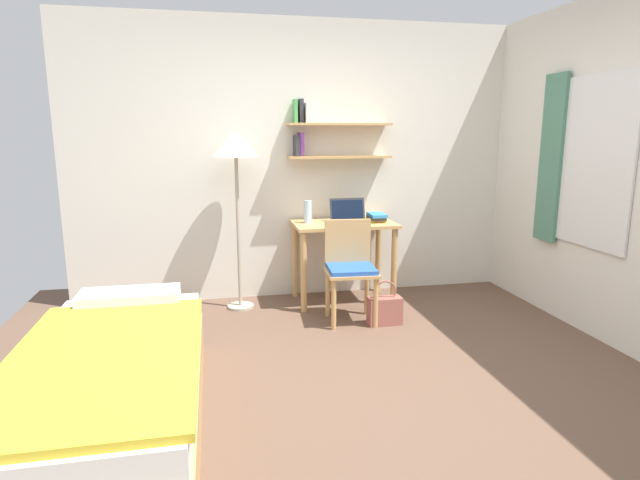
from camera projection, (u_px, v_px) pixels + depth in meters
ground_plane at (363, 386)px, 3.31m from camera, size 5.28×5.28×0.00m
wall_back at (306, 161)px, 4.98m from camera, size 4.40×0.27×2.60m
bed at (112, 387)px, 2.80m from camera, size 0.94×2.00×0.54m
desk at (343, 238)px, 4.88m from camera, size 0.94×0.57×0.76m
desk_chair at (350, 265)px, 4.40m from camera, size 0.44×0.43×0.85m
standing_lamp at (236, 153)px, 4.51m from camera, size 0.40×0.40×1.59m
laptop at (349, 216)px, 4.85m from camera, size 0.34×0.22×0.22m
water_bottle at (308, 212)px, 4.79m from camera, size 0.07×0.07×0.21m
book_stack at (376, 217)px, 4.89m from camera, size 0.18×0.23×0.08m
handbag at (385, 310)px, 4.35m from camera, size 0.28×0.12×0.38m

